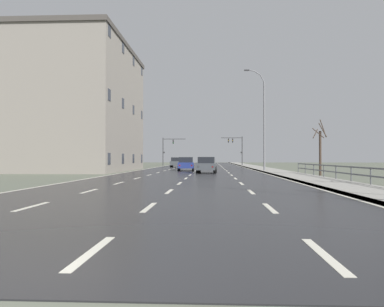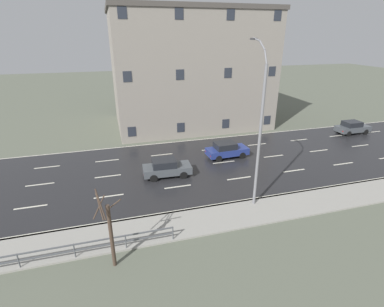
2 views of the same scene
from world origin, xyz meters
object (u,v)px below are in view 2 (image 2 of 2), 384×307
car_far_right (166,168)px  car_far_left (353,127)px  street_lamp_midground (259,131)px  brick_building (189,69)px  car_near_right (227,150)px

car_far_right → car_far_left: bearing=104.7°
street_lamp_midground → brick_building: (-21.62, 1.23, 1.69)m
street_lamp_midground → brick_building: size_ratio=0.57×
car_far_right → car_near_right: bearing=113.3°
car_far_right → street_lamp_midground: bearing=42.7°
car_near_right → brick_building: (-13.02, -0.23, 6.43)m
street_lamp_midground → car_far_right: (-6.14, -5.13, -4.74)m
street_lamp_midground → car_far_left: (-11.30, 19.28, -4.74)m
car_far_right → brick_building: (-15.48, 6.37, 6.43)m
street_lamp_midground → car_near_right: 9.93m
street_lamp_midground → car_far_left: 22.85m
brick_building → car_far_left: bearing=60.2°
street_lamp_midground → car_near_right: street_lamp_midground is taller
car_far_left → brick_building: size_ratio=0.21×
car_far_right → car_far_left: 24.96m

